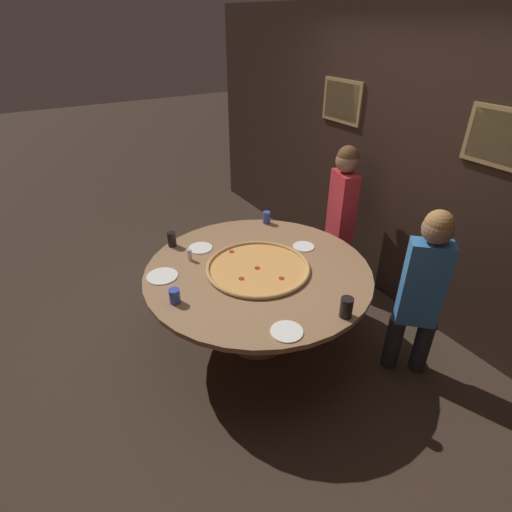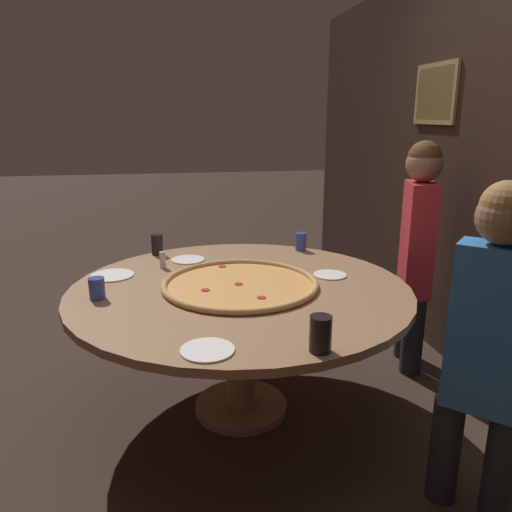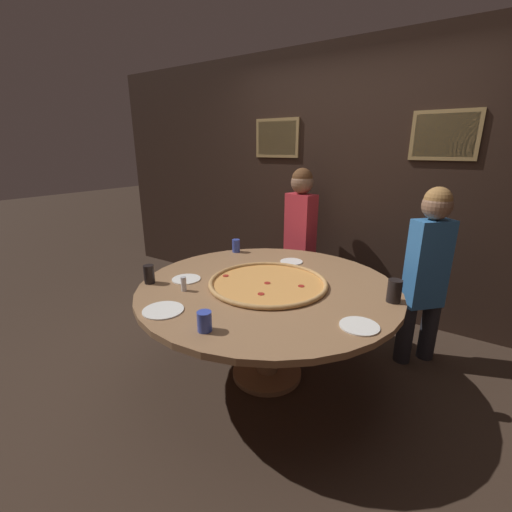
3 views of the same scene
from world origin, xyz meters
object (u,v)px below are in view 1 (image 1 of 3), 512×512
drink_cup_by_shaker (267,218)px  diner_far_right (422,287)px  dining_table (258,281)px  white_plate_far_back (200,248)px  drink_cup_far_left (175,296)px  white_plate_beside_cup (304,246)px  diner_centre_back (342,210)px  drink_cup_front_edge (172,239)px  white_plate_near_front (162,276)px  drink_cup_beside_pizza (346,307)px  condiment_shaker (190,255)px  giant_pizza (258,268)px  white_plate_left_side (287,331)px

drink_cup_by_shaker → diner_far_right: size_ratio=0.08×
dining_table → white_plate_far_back: bearing=-155.2°
drink_cup_far_left → white_plate_beside_cup: bearing=96.9°
white_plate_far_back → diner_centre_back: bearing=82.1°
white_plate_beside_cup → diner_centre_back: size_ratio=0.13×
drink_cup_far_left → drink_cup_front_edge: drink_cup_front_edge is taller
white_plate_near_front → diner_far_right: diner_far_right is taller
drink_cup_beside_pizza → diner_centre_back: size_ratio=0.10×
dining_table → diner_far_right: diner_far_right is taller
condiment_shaker → dining_table: bearing=44.5°
diner_far_right → diner_centre_back: diner_centre_back is taller
giant_pizza → drink_cup_by_shaker: drink_cup_by_shaker is taller
drink_cup_front_edge → dining_table: bearing=31.7°
drink_cup_by_shaker → white_plate_left_side: size_ratio=0.55×
dining_table → white_plate_far_back: 0.61m
dining_table → white_plate_beside_cup: bearing=100.1°
giant_pizza → white_plate_beside_cup: (-0.09, 0.53, -0.01)m
drink_cup_front_edge → condiment_shaker: drink_cup_front_edge is taller
drink_cup_far_left → drink_cup_front_edge: 0.82m
drink_cup_by_shaker → drink_cup_far_left: bearing=-59.8°
giant_pizza → drink_cup_front_edge: (-0.71, -0.44, 0.05)m
giant_pizza → condiment_shaker: size_ratio=8.56×
drink_cup_far_left → white_plate_near_front: (-0.36, 0.03, -0.05)m
condiment_shaker → drink_cup_by_shaker: bearing=105.1°
drink_cup_beside_pizza → dining_table: bearing=-166.2°
dining_table → condiment_shaker: 0.60m
drink_cup_by_shaker → diner_far_right: diner_far_right is taller
dining_table → white_plate_beside_cup: (-0.09, 0.53, 0.11)m
drink_cup_front_edge → white_plate_far_back: drink_cup_front_edge is taller
diner_far_right → white_plate_beside_cup: bearing=-28.7°
giant_pizza → white_plate_far_back: size_ratio=4.02×
white_plate_beside_cup → drink_cup_far_left: bearing=-83.1°
white_plate_far_back → condiment_shaker: bearing=-49.3°
drink_cup_far_left → condiment_shaker: bearing=145.9°
drink_cup_far_left → white_plate_left_side: size_ratio=0.51×
white_plate_near_front → drink_cup_by_shaker: bearing=106.7°
white_plate_beside_cup → diner_centre_back: bearing=111.0°
giant_pizza → white_plate_near_front: 0.75m
white_plate_near_front → dining_table: bearing=66.4°
white_plate_beside_cup → condiment_shaker: (-0.32, -0.93, 0.05)m
giant_pizza → drink_cup_by_shaker: bearing=142.4°
white_plate_left_side → diner_centre_back: (-1.06, 1.41, 0.09)m
drink_cup_far_left → drink_cup_beside_pizza: size_ratio=0.75×
drink_cup_far_left → white_plate_beside_cup: drink_cup_far_left is taller
dining_table → giant_pizza: size_ratio=2.17×
giant_pizza → diner_far_right: bearing=43.4°
giant_pizza → white_plate_left_side: 0.76m
white_plate_near_front → diner_centre_back: diner_centre_back is taller
white_plate_near_front → condiment_shaker: 0.31m
drink_cup_front_edge → white_plate_left_side: (1.43, 0.21, -0.06)m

